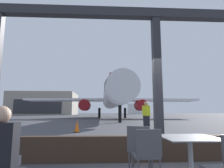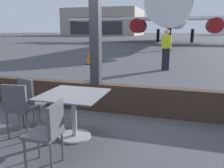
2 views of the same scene
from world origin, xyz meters
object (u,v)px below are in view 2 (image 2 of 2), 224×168
cafe_chair_window_right (19,106)px  traffic_cone (89,58)px  dining_table (74,109)px  ground_crew_worker (166,49)px  cafe_chair_window_left (49,129)px  cafe_chair_aisle_left (31,99)px  distant_hangar (105,22)px  airplane (175,16)px

cafe_chair_window_right → traffic_cone: 8.43m
dining_table → ground_crew_worker: (0.94, 7.21, 0.42)m
cafe_chair_window_left → cafe_chair_window_right: bearing=146.3°
cafe_chair_aisle_left → ground_crew_worker: 7.33m
traffic_cone → distant_hangar: (-21.47, 67.61, 3.96)m
traffic_cone → cafe_chair_aisle_left: bearing=-75.1°
cafe_chair_window_left → cafe_chair_window_right: cafe_chair_window_right is taller
cafe_chair_window_right → airplane: (1.28, 29.68, 3.01)m
dining_table → cafe_chair_aisle_left: (-0.86, 0.11, 0.07)m
airplane → dining_table: bearing=-90.9°
cafe_chair_window_left → cafe_chair_aisle_left: size_ratio=0.93×
cafe_chair_window_right → distant_hangar: (-23.57, 75.77, 3.75)m
cafe_chair_window_right → airplane: bearing=87.5°
cafe_chair_window_left → airplane: airplane is taller
airplane → ground_crew_worker: bearing=-88.8°
traffic_cone → dining_table: bearing=-69.7°
cafe_chair_window_left → airplane: bearing=89.3°
airplane → distant_hangar: airplane is taller
cafe_chair_aisle_left → distant_hangar: size_ratio=0.04×
cafe_chair_window_right → cafe_chair_aisle_left: (-0.04, 0.38, 0.00)m
cafe_chair_window_left → ground_crew_worker: bearing=83.9°
cafe_chair_window_right → distant_hangar: bearing=107.3°
cafe_chair_aisle_left → ground_crew_worker: size_ratio=0.53×
dining_table → cafe_chair_aisle_left: 0.87m
cafe_chair_window_right → traffic_cone: bearing=104.5°
cafe_chair_window_left → traffic_cone: 9.26m
cafe_chair_window_right → distant_hangar: distant_hangar is taller
cafe_chair_window_right → dining_table: bearing=18.3°
traffic_cone → distant_hangar: 71.04m
cafe_chair_window_right → ground_crew_worker: 7.69m
cafe_chair_window_right → distant_hangar: 79.44m
traffic_cone → distant_hangar: size_ratio=0.03×
dining_table → traffic_cone: bearing=110.3°
dining_table → airplane: airplane is taller
distant_hangar → traffic_cone: bearing=-72.4°
cafe_chair_aisle_left → distant_hangar: distant_hangar is taller
traffic_cone → distant_hangar: distant_hangar is taller
cafe_chair_aisle_left → traffic_cone: (-2.07, 7.78, -0.21)m
airplane → traffic_cone: 22.02m
dining_table → distant_hangar: (-24.39, 75.50, 3.82)m
cafe_chair_window_left → traffic_cone: bearing=108.9°
cafe_chair_window_left → cafe_chair_aisle_left: 1.36m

